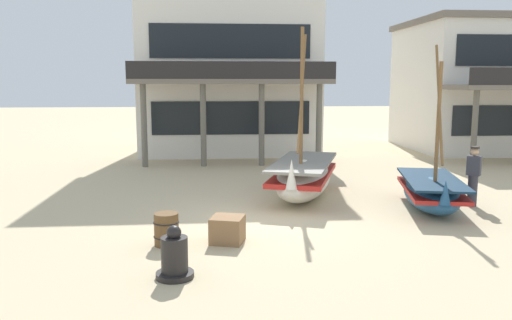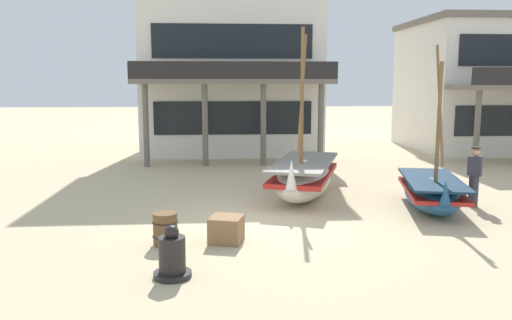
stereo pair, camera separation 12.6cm
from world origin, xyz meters
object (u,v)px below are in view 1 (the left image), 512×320
at_px(fishing_boat_centre_large, 303,177).
at_px(harbor_building_annex, 481,85).
at_px(capstan_winch, 175,257).
at_px(wooden_barrel, 166,229).
at_px(cargo_crate, 227,229).
at_px(fisherman_by_hull, 473,177).
at_px(harbor_building_main, 229,46).
at_px(fishing_boat_near_left, 431,191).

relative_size(fishing_boat_centre_large, harbor_building_annex, 0.52).
xyz_separation_m(capstan_winch, wooden_barrel, (-0.32, 1.87, -0.02)).
bearing_deg(harbor_building_annex, fishing_boat_centre_large, -135.97).
distance_m(fishing_boat_centre_large, harbor_building_annex, 15.62).
relative_size(cargo_crate, harbor_building_annex, 0.07).
xyz_separation_m(fishing_boat_centre_large, harbor_building_annex, (11.07, 10.70, 2.66)).
bearing_deg(fisherman_by_hull, fishing_boat_centre_large, 162.36).
distance_m(capstan_winch, wooden_barrel, 1.90).
distance_m(wooden_barrel, harbor_building_main, 16.18).
height_order(wooden_barrel, cargo_crate, wooden_barrel).
bearing_deg(wooden_barrel, fishing_boat_centre_large, 49.47).
relative_size(fishing_boat_near_left, capstan_winch, 4.63).
distance_m(fishing_boat_near_left, harbor_building_annex, 14.88).
relative_size(capstan_winch, cargo_crate, 1.41).
height_order(wooden_barrel, harbor_building_annex, harbor_building_annex).
bearing_deg(wooden_barrel, fisherman_by_hull, 19.18).
distance_m(capstan_winch, harbor_building_annex, 22.39).
relative_size(fishing_boat_centre_large, harbor_building_main, 0.48).
bearing_deg(wooden_barrel, cargo_crate, 4.99).
bearing_deg(cargo_crate, wooden_barrel, -175.01).
height_order(fishing_boat_near_left, harbor_building_annex, harbor_building_annex).
bearing_deg(harbor_building_main, fishing_boat_centre_large, -80.18).
bearing_deg(harbor_building_main, cargo_crate, -91.77).
xyz_separation_m(capstan_winch, cargo_crate, (0.99, 1.98, -0.09)).
height_order(fisherman_by_hull, wooden_barrel, fisherman_by_hull).
xyz_separation_m(fisherman_by_hull, wooden_barrel, (-8.22, -2.86, -0.48)).
xyz_separation_m(fishing_boat_centre_large, wooden_barrel, (-3.68, -4.30, -0.28)).
bearing_deg(fisherman_by_hull, cargo_crate, -158.36).
bearing_deg(fishing_boat_centre_large, harbor_building_main, 99.82).
bearing_deg(cargo_crate, fishing_boat_near_left, 24.21).
xyz_separation_m(fishing_boat_near_left, wooden_barrel, (-6.95, -2.65, -0.13)).
height_order(fishing_boat_centre_large, harbor_building_annex, harbor_building_annex).
bearing_deg(fisherman_by_hull, fishing_boat_near_left, -170.76).
xyz_separation_m(fishing_boat_centre_large, capstan_winch, (-3.36, -6.17, -0.25)).
height_order(capstan_winch, cargo_crate, capstan_winch).
height_order(fishing_boat_near_left, wooden_barrel, fishing_boat_near_left).
height_order(fisherman_by_hull, cargo_crate, fisherman_by_hull).
distance_m(cargo_crate, harbor_building_annex, 20.29).
xyz_separation_m(fisherman_by_hull, harbor_building_annex, (6.53, 12.14, 2.45)).
distance_m(wooden_barrel, harbor_building_annex, 21.24).
bearing_deg(fishing_boat_near_left, capstan_winch, -145.72).
relative_size(wooden_barrel, harbor_building_annex, 0.07).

